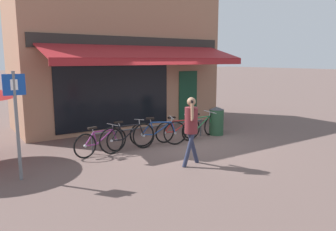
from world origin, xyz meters
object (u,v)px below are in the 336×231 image
Objects in this scene: bicycle_purple at (101,142)px; bicycle_black at (128,137)px; bicycle_red at (178,130)px; bicycle_blue at (159,133)px; pedestrian_adult at (191,123)px; parking_sign at (16,114)px; litter_bin at (216,121)px; bicycle_green at (201,127)px.

bicycle_black is at bearing -13.16° from bicycle_purple.
bicycle_black is 1.85m from bicycle_red.
pedestrian_adult is (-0.31, -1.97, 0.65)m from bicycle_blue.
bicycle_red is 0.71× the size of parking_sign.
bicycle_purple is at bearing 174.61° from bicycle_black.
litter_bin is (4.23, 0.05, 0.13)m from bicycle_purple.
litter_bin reaches higher than bicycle_red.
bicycle_purple is 4.23m from litter_bin.
pedestrian_adult is at bearing -145.40° from bicycle_green.
bicycle_black is at bearing -172.37° from bicycle_red.
bicycle_green is 0.76m from litter_bin.
bicycle_purple is at bearing -45.76° from pedestrian_adult.
bicycle_blue is at bearing -90.74° from pedestrian_adult.
bicycle_blue is 0.91× the size of bicycle_green.
litter_bin reaches higher than bicycle_green.
bicycle_black reaches higher than bicycle_blue.
pedestrian_adult is at bearing -142.59° from litter_bin.
bicycle_blue is (1.80, -0.07, 0.03)m from bicycle_purple.
parking_sign is (-6.41, -0.86, 0.94)m from litter_bin.
bicycle_purple is 3.48m from bicycle_green.
bicycle_purple is 2.62m from pedestrian_adult.
litter_bin is (1.60, -0.01, 0.13)m from bicycle_red.
litter_bin is at bearing -134.44° from pedestrian_adult.
bicycle_black is 1.01m from bicycle_blue.
bicycle_red is at bearing 179.66° from litter_bin.
bicycle_blue is 0.71× the size of parking_sign.
bicycle_green is 0.77× the size of parking_sign.
bicycle_blue reaches higher than bicycle_green.
bicycle_black is 1.07× the size of bicycle_red.
bicycle_blue is 1.69m from bicycle_green.
bicycle_red is 1.70× the size of litter_bin.
bicycle_red reaches higher than bicycle_purple.
pedestrian_adult is (-1.99, -2.04, 0.66)m from bicycle_green.
pedestrian_adult is 3.49m from litter_bin.
pedestrian_adult is at bearing -72.01° from bicycle_black.
parking_sign is (-5.66, -0.81, 1.05)m from bicycle_green.
bicycle_blue is at bearing 10.48° from parking_sign.
bicycle_green is at bearing -175.68° from litter_bin.
pedestrian_adult is at bearing -77.58° from bicycle_blue.
bicycle_blue reaches higher than bicycle_red.
bicycle_green is at bearing 23.71° from bicycle_blue.
bicycle_blue is at bearing -166.63° from bicycle_red.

